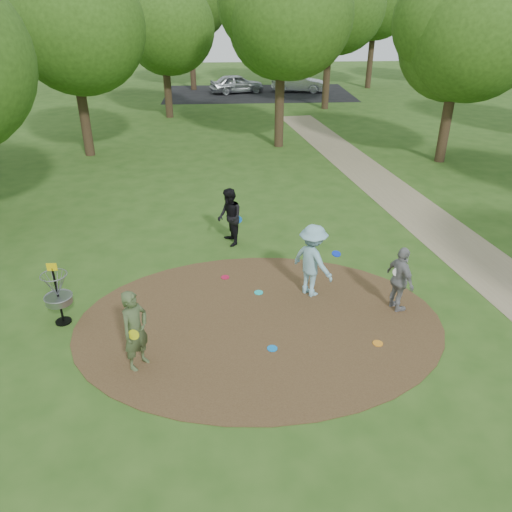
{
  "coord_description": "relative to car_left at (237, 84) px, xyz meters",
  "views": [
    {
      "loc": [
        -0.67,
        -9.42,
        6.69
      ],
      "look_at": [
        0.0,
        1.2,
        1.1
      ],
      "focal_mm": 35.0,
      "sensor_mm": 36.0,
      "label": 1
    }
  ],
  "objects": [
    {
      "name": "ground",
      "position": [
        -0.37,
        -30.23,
        -0.69
      ],
      "size": [
        100.0,
        100.0,
        0.0
      ],
      "primitive_type": "plane",
      "color": "#2D5119",
      "rests_on": "ground"
    },
    {
      "name": "dirt_clearing",
      "position": [
        -0.37,
        -30.23,
        -0.68
      ],
      "size": [
        8.4,
        8.4,
        0.02
      ],
      "primitive_type": "cylinder",
      "color": "#47301C",
      "rests_on": "ground"
    },
    {
      "name": "footpath",
      "position": [
        6.13,
        -28.23,
        -0.68
      ],
      "size": [
        7.55,
        39.89,
        0.01
      ],
      "primitive_type": "cube",
      "rotation": [
        0.0,
        0.0,
        0.14
      ],
      "color": "#8C7A5B",
      "rests_on": "ground"
    },
    {
      "name": "parking_lot",
      "position": [
        1.63,
        -0.23,
        -0.68
      ],
      "size": [
        14.0,
        8.0,
        0.01
      ],
      "primitive_type": "cube",
      "color": "black",
      "rests_on": "ground"
    },
    {
      "name": "player_observer_with_disc",
      "position": [
        -2.89,
        -31.57,
        0.18
      ],
      "size": [
        0.7,
        0.76,
        1.74
      ],
      "color": "#465631",
      "rests_on": "ground"
    },
    {
      "name": "player_throwing_with_disc",
      "position": [
        1.01,
        -29.06,
        0.25
      ],
      "size": [
        1.37,
        1.38,
        1.87
      ],
      "color": "#8CC0D1",
      "rests_on": "ground"
    },
    {
      "name": "player_walking_with_disc",
      "position": [
        -0.96,
        -26.09,
        0.18
      ],
      "size": [
        0.85,
        0.98,
        1.74
      ],
      "color": "black",
      "rests_on": "ground"
    },
    {
      "name": "player_waiting_with_disc",
      "position": [
        2.93,
        -29.89,
        0.13
      ],
      "size": [
        0.65,
        1.03,
        1.64
      ],
      "color": "gray",
      "rests_on": "ground"
    },
    {
      "name": "disc_ground_cyan",
      "position": [
        -0.3,
        -28.98,
        -0.66
      ],
      "size": [
        0.22,
        0.22,
        0.02
      ],
      "primitive_type": "cylinder",
      "color": "#1AD0CE",
      "rests_on": "dirt_clearing"
    },
    {
      "name": "disc_ground_blue",
      "position": [
        -0.16,
        -31.23,
        -0.66
      ],
      "size": [
        0.22,
        0.22,
        0.02
      ],
      "primitive_type": "cylinder",
      "color": "#0D80E1",
      "rests_on": "dirt_clearing"
    },
    {
      "name": "disc_ground_red",
      "position": [
        -1.13,
        -28.15,
        -0.66
      ],
      "size": [
        0.22,
        0.22,
        0.02
      ],
      "primitive_type": "cylinder",
      "color": "#C0133B",
      "rests_on": "dirt_clearing"
    },
    {
      "name": "car_left",
      "position": [
        0.0,
        0.0,
        0.0
      ],
      "size": [
        4.32,
        2.66,
        1.37
      ],
      "primitive_type": "imported",
      "rotation": [
        0.0,
        0.0,
        1.85
      ],
      "color": "#AEB2B6",
      "rests_on": "ground"
    },
    {
      "name": "car_right",
      "position": [
        4.74,
        0.11,
        -0.01
      ],
      "size": [
        4.27,
        2.11,
        1.35
      ],
      "primitive_type": "imported",
      "rotation": [
        0.0,
        0.0,
        1.4
      ],
      "color": "#B3B4BC",
      "rests_on": "ground"
    },
    {
      "name": "disc_ground_orange",
      "position": [
        2.13,
        -31.2,
        -0.66
      ],
      "size": [
        0.22,
        0.22,
        0.02
      ],
      "primitive_type": "cylinder",
      "color": "orange",
      "rests_on": "dirt_clearing"
    },
    {
      "name": "disc_golf_basket",
      "position": [
        -4.87,
        -29.93,
        0.19
      ],
      "size": [
        0.63,
        0.63,
        1.54
      ],
      "color": "black",
      "rests_on": "ground"
    },
    {
      "name": "tree_ring",
      "position": [
        1.75,
        -21.57,
        4.5
      ],
      "size": [
        37.92,
        45.27,
        8.75
      ],
      "color": "#332316",
      "rests_on": "ground"
    }
  ]
}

